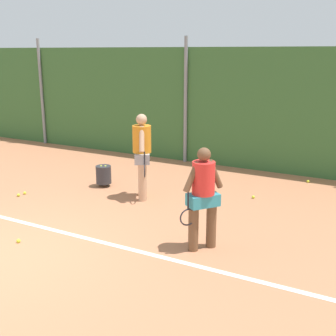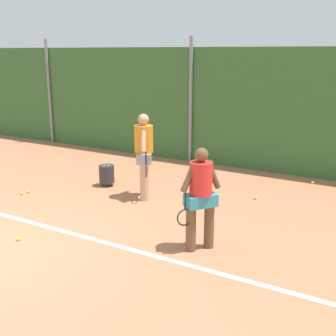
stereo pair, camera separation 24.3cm
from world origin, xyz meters
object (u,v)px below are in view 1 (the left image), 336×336
at_px(player_foreground_near, 203,193).
at_px(tennis_ball_3, 25,193).
at_px(player_midcourt, 142,152).
at_px(tennis_ball_5, 18,195).
at_px(tennis_ball_9, 18,241).
at_px(tennis_ball_11, 308,181).
at_px(tennis_ball_0, 253,197).
at_px(ball_hopper, 104,174).

relative_size(player_foreground_near, tennis_ball_3, 25.46).
height_order(player_midcourt, tennis_ball_3, player_midcourt).
bearing_deg(tennis_ball_5, tennis_ball_9, -43.20).
height_order(player_midcourt, tennis_ball_11, player_midcourt).
bearing_deg(tennis_ball_3, tennis_ball_11, 35.94).
xyz_separation_m(tennis_ball_3, tennis_ball_9, (1.82, -1.89, 0.00)).
height_order(tennis_ball_0, tennis_ball_3, same).
bearing_deg(tennis_ball_0, player_foreground_near, -89.86).
bearing_deg(tennis_ball_9, player_foreground_near, 24.40).
xyz_separation_m(ball_hopper, tennis_ball_0, (3.40, 0.83, -0.26)).
bearing_deg(tennis_ball_3, tennis_ball_0, 25.17).
relative_size(player_midcourt, tennis_ball_9, 27.91).
bearing_deg(player_midcourt, tennis_ball_5, -94.97).
bearing_deg(player_foreground_near, ball_hopper, -82.41).
bearing_deg(tennis_ball_3, ball_hopper, 47.75).
bearing_deg(ball_hopper, player_foreground_near, -29.82).
bearing_deg(tennis_ball_5, tennis_ball_3, 84.63).
distance_m(player_foreground_near, tennis_ball_9, 3.20).
xyz_separation_m(tennis_ball_0, tennis_ball_3, (-4.60, -2.16, 0.00)).
distance_m(tennis_ball_3, tennis_ball_11, 6.70).
distance_m(player_midcourt, tennis_ball_9, 3.18).
bearing_deg(player_midcourt, player_foreground_near, 20.60).
bearing_deg(tennis_ball_11, player_midcourt, -136.00).
height_order(ball_hopper, tennis_ball_9, ball_hopper).
bearing_deg(tennis_ball_3, tennis_ball_9, -46.11).
bearing_deg(ball_hopper, tennis_ball_0, 13.79).
height_order(player_midcourt, tennis_ball_9, player_midcourt).
xyz_separation_m(player_foreground_near, tennis_ball_5, (-4.63, 0.45, -0.91)).
bearing_deg(player_foreground_near, tennis_ball_5, -58.18).
height_order(player_foreground_near, tennis_ball_9, player_foreground_near).
distance_m(tennis_ball_5, tennis_ball_9, 2.51).
xyz_separation_m(ball_hopper, tennis_ball_5, (-1.22, -1.50, -0.26)).
relative_size(player_midcourt, ball_hopper, 3.59).
bearing_deg(tennis_ball_0, tennis_ball_9, -124.53).
relative_size(tennis_ball_0, tennis_ball_9, 1.00).
bearing_deg(tennis_ball_11, tennis_ball_3, -144.06).
height_order(player_foreground_near, tennis_ball_11, player_foreground_near).
relative_size(tennis_ball_9, tennis_ball_11, 1.00).
relative_size(ball_hopper, tennis_ball_11, 7.78).
distance_m(tennis_ball_0, tennis_ball_5, 5.17).
bearing_deg(tennis_ball_5, player_foreground_near, -5.59).
relative_size(player_midcourt, tennis_ball_11, 27.91).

